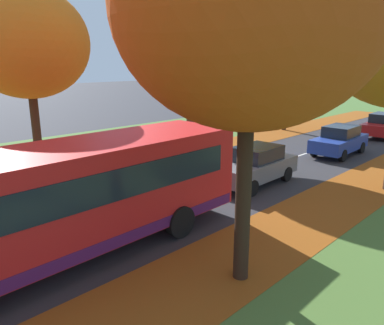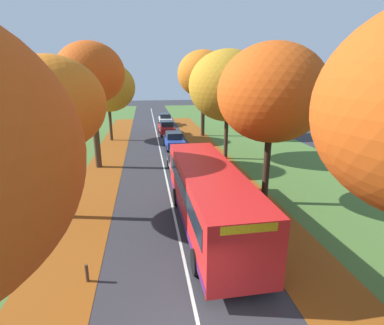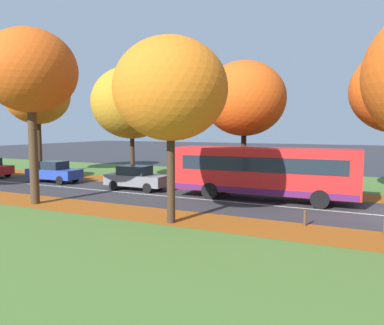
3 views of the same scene
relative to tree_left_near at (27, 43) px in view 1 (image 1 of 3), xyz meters
The scene contains 12 objects.
grass_verge_left 12.66m from the tree_left_near, 109.17° to the left, with size 12.00×90.00×0.01m, color #476B2D.
leaf_litter_left 7.44m from the tree_left_near, 79.10° to the left, with size 2.80×60.00×0.00m, color #8C4714.
leaf_litter_right 12.51m from the tree_left_near, 24.75° to the left, with size 2.80×60.00×0.00m, color #8C4714.
road_centre_line 13.29m from the tree_left_near, 62.71° to the left, with size 0.12×80.00×0.01m, color silver.
tree_left_near is the anchor object (origin of this frame).
tree_left_mid 8.80m from the tree_left_near, 87.20° to the left, with size 4.92×4.92×9.36m.
tree_left_far 18.79m from the tree_left_near, 88.73° to the left, with size 5.76×5.76×8.34m.
tree_right_near 10.74m from the tree_left_near, ahead, with size 5.66×5.66×8.67m.
bus 8.37m from the tree_left_near, 18.06° to the right, with size 2.79×10.44×2.98m.
car_grey_lead 10.44m from the tree_left_near, 43.39° to the left, with size 1.86×4.24×1.62m.
car_blue_following 16.33m from the tree_left_near, 63.66° to the left, with size 1.87×4.25×1.62m.
car_red_third_in_line 22.79m from the tree_left_near, 72.44° to the left, with size 1.91×4.26×1.62m.
Camera 1 is at (10.07, 3.04, 4.99)m, focal length 35.00 mm.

